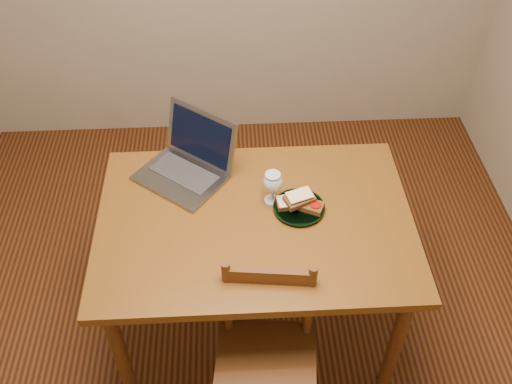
{
  "coord_description": "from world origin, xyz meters",
  "views": [
    {
      "loc": [
        -0.01,
        -1.55,
        2.47
      ],
      "look_at": [
        0.08,
        0.12,
        0.8
      ],
      "focal_mm": 40.0,
      "sensor_mm": 36.0,
      "label": 1
    }
  ],
  "objects_px": {
    "table": "(255,233)",
    "chair": "(266,351)",
    "laptop": "(190,159)",
    "plate": "(299,208)",
    "milk_glass": "(273,188)"
  },
  "relations": [
    {
      "from": "table",
      "to": "chair",
      "type": "distance_m",
      "value": 0.49
    },
    {
      "from": "table",
      "to": "laptop",
      "type": "bearing_deg",
      "value": 131.22
    },
    {
      "from": "table",
      "to": "plate",
      "type": "distance_m",
      "value": 0.21
    },
    {
      "from": "milk_glass",
      "to": "laptop",
      "type": "bearing_deg",
      "value": 149.26
    },
    {
      "from": "chair",
      "to": "milk_glass",
      "type": "xyz_separation_m",
      "value": [
        0.06,
        0.55,
        0.36
      ]
    },
    {
      "from": "plate",
      "to": "laptop",
      "type": "relative_size",
      "value": 0.44
    },
    {
      "from": "plate",
      "to": "milk_glass",
      "type": "distance_m",
      "value": 0.14
    },
    {
      "from": "plate",
      "to": "milk_glass",
      "type": "height_order",
      "value": "milk_glass"
    },
    {
      "from": "plate",
      "to": "laptop",
      "type": "xyz_separation_m",
      "value": [
        -0.46,
        0.27,
        0.06
      ]
    },
    {
      "from": "table",
      "to": "milk_glass",
      "type": "height_order",
      "value": "milk_glass"
    },
    {
      "from": "laptop",
      "to": "table",
      "type": "bearing_deg",
      "value": -10.81
    },
    {
      "from": "table",
      "to": "laptop",
      "type": "relative_size",
      "value": 2.67
    },
    {
      "from": "chair",
      "to": "plate",
      "type": "distance_m",
      "value": 0.59
    },
    {
      "from": "laptop",
      "to": "chair",
      "type": "bearing_deg",
      "value": -30.75
    },
    {
      "from": "plate",
      "to": "table",
      "type": "bearing_deg",
      "value": -166.37
    }
  ]
}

